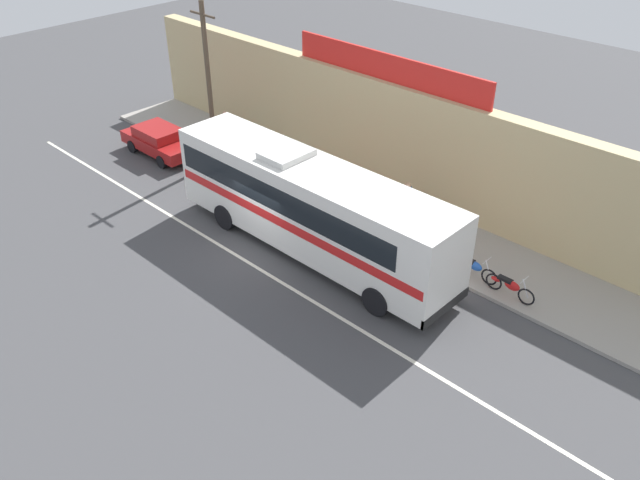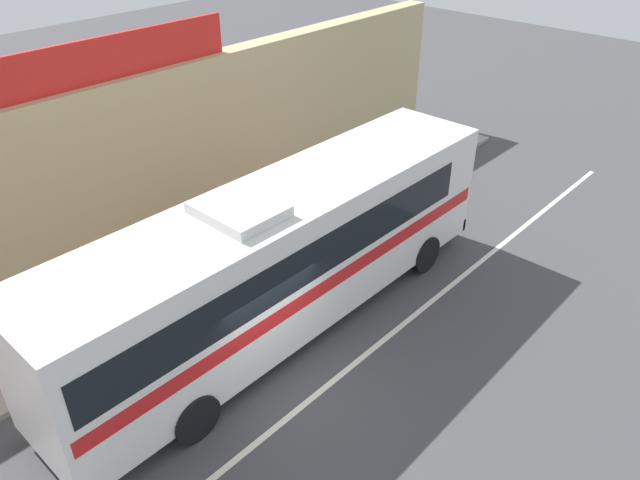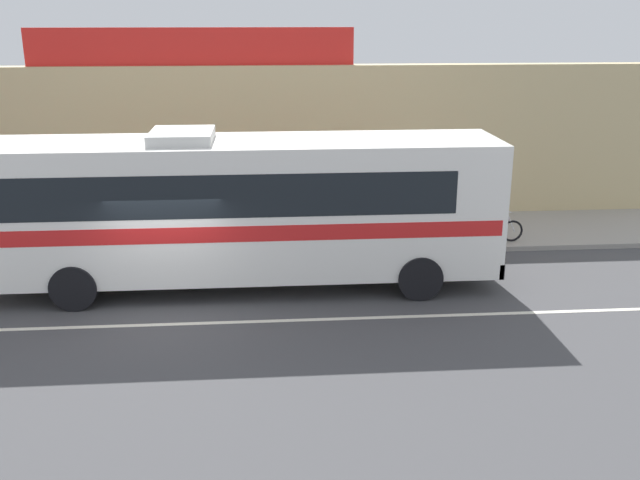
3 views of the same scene
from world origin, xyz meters
name	(u,v)px [view 1 (image 1 of 3)]	position (x,y,z in m)	size (l,w,h in m)	color
ground_plane	(257,249)	(0.00, 0.00, 0.00)	(70.00, 70.00, 0.00)	#444447
sidewalk_slab	(348,199)	(0.00, 5.20, 0.07)	(30.00, 3.60, 0.14)	gray
storefront_facade	(382,134)	(0.00, 7.35, 2.40)	(30.00, 0.70, 4.80)	tan
storefront_billboard	(388,67)	(0.13, 7.35, 5.35)	(9.72, 0.12, 1.10)	red
road_center_stripe	(241,258)	(0.00, -0.80, 0.00)	(30.00, 0.14, 0.01)	silver
intercity_bus	(309,203)	(1.49, 1.36, 2.07)	(12.15, 2.63, 3.78)	white
parked_car	(160,140)	(-9.61, 2.36, 0.74)	(4.22, 1.86, 1.37)	maroon
utility_pole	(209,82)	(-7.03, 3.68, 3.93)	(1.60, 0.22, 7.32)	brown
motorcycle_blue	(509,286)	(8.48, 3.87, 0.57)	(1.85, 0.56, 0.94)	black
motorcycle_orange	(442,253)	(5.68, 3.92, 0.57)	(1.84, 0.56, 0.94)	black
motorcycle_red	(472,266)	(6.94, 3.99, 0.57)	(1.94, 0.56, 0.94)	black
pedestrian_by_curb	(226,124)	(-8.22, 5.33, 1.07)	(0.30, 0.48, 1.60)	black
pedestrian_far_right	(407,199)	(2.96, 5.38, 1.16)	(0.30, 0.48, 1.75)	brown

